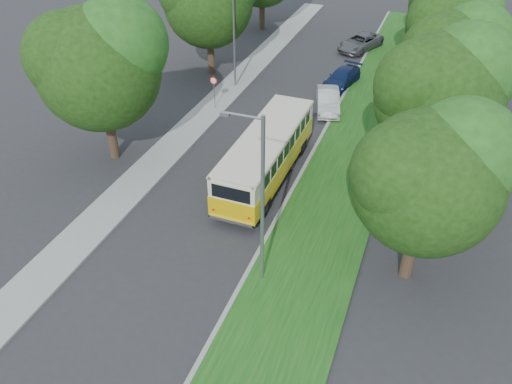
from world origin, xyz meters
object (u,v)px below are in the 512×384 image
at_px(vintage_bus, 266,156).
at_px(car_white, 328,101).
at_px(lamppost_far, 233,34).
at_px(car_silver, 279,145).
at_px(car_blue, 342,78).
at_px(car_grey, 360,42).
at_px(lamppost_near, 260,199).

height_order(vintage_bus, car_white, vintage_bus).
bearing_deg(car_white, lamppost_far, 153.81).
bearing_deg(car_silver, vintage_bus, -109.23).
bearing_deg(car_white, car_blue, 73.61).
bearing_deg(car_white, car_grey, 74.52).
xyz_separation_m(lamppost_near, car_silver, (-2.48, 10.17, -3.68)).
bearing_deg(lamppost_near, vintage_bus, 107.55).
xyz_separation_m(lamppost_far, car_silver, (6.42, -8.33, -3.43)).
bearing_deg(car_white, lamppost_near, -102.28).
distance_m(car_silver, car_white, 7.10).
height_order(lamppost_near, car_blue, lamppost_near).
height_order(lamppost_near, car_silver, lamppost_near).
relative_size(car_silver, car_blue, 0.94).
relative_size(vintage_bus, car_silver, 2.45).
relative_size(lamppost_near, car_white, 1.87).
distance_m(vintage_bus, car_blue, 14.27).
xyz_separation_m(car_silver, car_white, (1.27, 6.99, 0.01)).
relative_size(car_white, car_grey, 0.85).
xyz_separation_m(vintage_bus, car_silver, (-0.11, 2.68, -0.78)).
bearing_deg(vintage_bus, car_blue, 85.95).
height_order(vintage_bus, car_silver, vintage_bus).
bearing_deg(car_blue, lamppost_near, -75.01).
bearing_deg(lamppost_far, car_silver, -52.35).
distance_m(car_silver, car_grey, 19.80).
bearing_deg(car_silver, car_grey, 65.22).
bearing_deg(car_blue, vintage_bus, -82.88).
distance_m(lamppost_near, car_blue, 22.04).
bearing_deg(lamppost_near, car_white, 94.04).
bearing_deg(car_blue, lamppost_far, -145.70).
height_order(car_white, car_blue, car_white).
height_order(vintage_bus, car_blue, vintage_bus).
xyz_separation_m(vintage_bus, car_grey, (0.97, 22.45, -0.78)).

